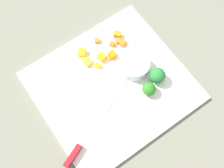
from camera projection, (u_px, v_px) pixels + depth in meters
ground_plane at (112, 87)px, 0.80m from camera, size 4.00×4.00×0.00m
cutting_board at (112, 86)px, 0.80m from camera, size 0.40×0.37×0.01m
prep_bowl at (135, 66)px, 0.79m from camera, size 0.08×0.08×0.04m
chef_knife at (90, 131)px, 0.74m from camera, size 0.32×0.15×0.02m
carrot_dice_0 at (117, 35)px, 0.84m from camera, size 0.03×0.03×0.02m
carrot_dice_1 at (112, 55)px, 0.81m from camera, size 0.02×0.02×0.02m
carrot_dice_2 at (97, 41)px, 0.83m from camera, size 0.02×0.02×0.01m
carrot_dice_3 at (122, 43)px, 0.83m from camera, size 0.02×0.02×0.01m
carrot_dice_4 at (112, 44)px, 0.83m from camera, size 0.02×0.02×0.01m
carrot_dice_5 at (118, 41)px, 0.83m from camera, size 0.02×0.02×0.01m
pepper_dice_0 at (84, 59)px, 0.81m from camera, size 0.01×0.02×0.01m
pepper_dice_1 at (88, 62)px, 0.81m from camera, size 0.02×0.02×0.02m
pepper_dice_2 at (102, 57)px, 0.81m from camera, size 0.02×0.02×0.02m
pepper_dice_3 at (99, 65)px, 0.80m from camera, size 0.02×0.02×0.01m
pepper_dice_4 at (82, 53)px, 0.82m from camera, size 0.03×0.03×0.02m
broccoli_floret_0 at (157, 76)px, 0.77m from camera, size 0.04×0.04×0.05m
broccoli_floret_1 at (149, 89)px, 0.76m from camera, size 0.04×0.04×0.04m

